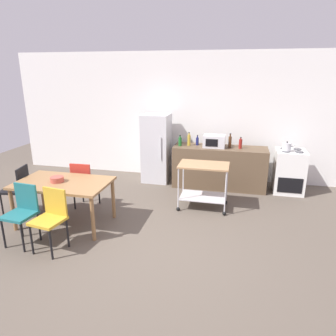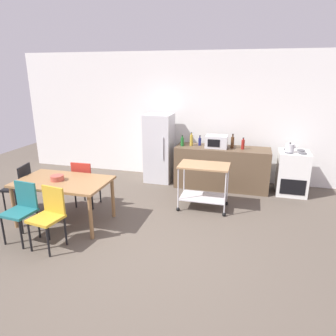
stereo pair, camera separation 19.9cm
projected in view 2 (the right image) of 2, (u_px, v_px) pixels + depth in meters
ground_plane at (143, 241)px, 4.67m from camera, size 12.00×12.00×0.00m
back_wall at (188, 117)px, 7.19m from camera, size 8.40×0.12×2.90m
kitchen_counter at (222, 168)px, 6.71m from camera, size 2.00×0.64×0.90m
dining_table at (63, 185)px, 5.07m from camera, size 1.50×0.90×0.75m
chair_mustard at (49, 214)px, 4.39m from camera, size 0.46×0.46×0.89m
chair_black at (20, 185)px, 5.48m from camera, size 0.47×0.47×0.89m
chair_red at (85, 181)px, 5.72m from camera, size 0.41×0.41×0.89m
chair_teal at (22, 208)px, 4.57m from camera, size 0.43×0.43×0.89m
stove_oven at (292, 173)px, 6.36m from camera, size 0.60×0.61×0.92m
refrigerator at (159, 148)px, 7.07m from camera, size 0.60×0.63×1.55m
kitchen_cart at (204, 179)px, 5.63m from camera, size 0.91×0.57×0.85m
bottle_hot_sauce at (182, 142)px, 6.70m from camera, size 0.07×0.07×0.24m
bottle_soy_sauce at (191, 140)px, 6.72m from camera, size 0.07×0.07×0.29m
bottle_wine at (200, 141)px, 6.75m from camera, size 0.06×0.06×0.22m
microwave at (217, 142)px, 6.55m from camera, size 0.46×0.35×0.26m
bottle_olive_oil at (232, 142)px, 6.51m from camera, size 0.07×0.07×0.30m
bottle_vinegar at (243, 144)px, 6.42m from camera, size 0.07×0.07×0.24m
fruit_bowl at (57, 178)px, 5.03m from camera, size 0.21×0.21×0.09m
kettle at (290, 148)px, 6.14m from camera, size 0.24×0.17×0.19m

